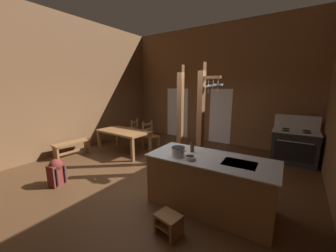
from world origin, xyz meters
TOP-DOWN VIEW (x-y plane):
  - ground_plane at (0.00, 0.00)m, footprint 7.69×8.22m
  - wall_back at (0.00, 3.78)m, footprint 7.69×0.14m
  - wall_left at (-3.51, 0.00)m, footprint 0.14×8.22m
  - glazed_door_back_left at (-1.55, 3.70)m, footprint 1.00×0.01m
  - glazed_panel_back_right at (0.34, 3.70)m, footprint 0.84×0.01m
  - kitchen_island at (1.61, -0.43)m, footprint 2.19×1.04m
  - stove_range at (2.79, 2.91)m, footprint 1.16×0.84m
  - support_post_with_pot_rack at (0.88, 0.80)m, footprint 0.60×0.27m
  - support_post_center at (0.14, 1.04)m, footprint 0.14×0.14m
  - step_stool at (1.36, -1.38)m, footprint 0.40×0.33m
  - dining_table at (-1.86, 0.85)m, footprint 1.73×0.96m
  - ladderback_chair_near_window at (-2.07, 1.77)m, footprint 0.52×0.52m
  - ladderback_chair_by_post at (-1.45, 1.70)m, footprint 0.52×0.52m
  - bench_along_left_wall at (-3.02, -0.25)m, footprint 0.43×1.14m
  - backpack at (-1.50, -1.52)m, footprint 0.34×0.35m
  - stockpot_on_counter at (1.09, -0.67)m, footprint 0.30×0.23m
  - mixing_bowl_on_counter at (1.35, -0.71)m, footprint 0.18×0.18m
  - bottle_tall_on_counter at (1.19, -0.32)m, footprint 0.07×0.07m

SIDE VIEW (x-z plane):
  - ground_plane at x=0.00m, z-range -0.10..0.00m
  - step_stool at x=1.36m, z-range 0.03..0.33m
  - bench_along_left_wall at x=-3.02m, z-range 0.08..0.52m
  - backpack at x=-1.50m, z-range 0.02..0.61m
  - ladderback_chair_near_window at x=-2.07m, z-range -0.02..0.93m
  - ladderback_chair_by_post at x=-1.45m, z-range -0.02..0.93m
  - kitchen_island at x=1.61m, z-range 0.00..0.94m
  - stove_range at x=2.79m, z-range -0.18..1.14m
  - dining_table at x=-1.86m, z-range 0.28..1.02m
  - mixing_bowl_on_counter at x=1.35m, z-range 0.94..1.00m
  - stockpot_on_counter at x=1.09m, z-range 0.94..1.11m
  - glazed_door_back_left at x=-1.55m, z-range 0.00..2.05m
  - glazed_panel_back_right at x=0.34m, z-range 0.00..2.05m
  - bottle_tall_on_counter at x=1.19m, z-range 0.91..1.17m
  - support_post_center at x=0.14m, z-range 0.00..2.69m
  - support_post_with_pot_rack at x=0.88m, z-range 0.12..2.80m
  - wall_back at x=0.00m, z-range 0.00..4.34m
  - wall_left at x=-3.51m, z-range 0.00..4.34m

